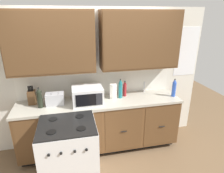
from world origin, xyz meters
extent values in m
plane|color=brown|center=(0.00, 0.00, 0.00)|extent=(8.00, 8.00, 0.00)
cube|color=silver|center=(0.00, 0.62, 1.21)|extent=(3.89, 0.05, 2.41)
cube|color=white|center=(0.00, 0.60, 1.14)|extent=(2.69, 0.01, 0.40)
cube|color=brown|center=(-0.70, 0.43, 1.90)|extent=(1.30, 0.34, 0.93)
cube|color=brown|center=(-0.70, 0.26, 1.90)|extent=(1.27, 0.01, 0.87)
cube|color=brown|center=(0.70, 0.43, 1.90)|extent=(1.30, 0.34, 0.93)
cube|color=brown|center=(0.70, 0.26, 1.90)|extent=(1.27, 0.01, 0.87)
cube|color=white|center=(1.70, 0.60, 1.64)|extent=(0.44, 0.01, 0.90)
cube|color=black|center=(0.00, 0.33, 0.05)|extent=(2.64, 0.48, 0.10)
cube|color=brown|center=(0.00, 0.30, 0.50)|extent=(2.69, 0.60, 0.80)
cube|color=brown|center=(-1.01, 0.00, 0.50)|extent=(0.62, 0.01, 0.73)
cube|color=black|center=(-1.01, -0.02, 0.49)|extent=(0.10, 0.01, 0.01)
cube|color=brown|center=(-0.34, 0.00, 0.50)|extent=(0.62, 0.01, 0.73)
cube|color=black|center=(-0.34, -0.02, 0.49)|extent=(0.10, 0.01, 0.01)
cube|color=brown|center=(0.34, 0.00, 0.50)|extent=(0.62, 0.01, 0.73)
cube|color=black|center=(0.34, -0.02, 0.49)|extent=(0.10, 0.01, 0.01)
cube|color=brown|center=(1.01, 0.00, 0.50)|extent=(0.62, 0.01, 0.73)
cube|color=black|center=(1.01, -0.02, 0.49)|extent=(0.10, 0.01, 0.01)
cube|color=#ADA899|center=(0.00, 0.30, 0.92)|extent=(2.72, 0.63, 0.04)
cube|color=#A8AAAF|center=(0.86, 0.33, 0.92)|extent=(0.56, 0.38, 0.02)
cube|color=white|center=(-0.55, -0.33, 0.46)|extent=(0.76, 0.66, 0.92)
cube|color=black|center=(-0.55, -0.33, 0.93)|extent=(0.74, 0.65, 0.02)
cylinder|color=black|center=(-0.73, -0.49, 0.94)|extent=(0.12, 0.12, 0.01)
cylinder|color=black|center=(-0.37, -0.49, 0.94)|extent=(0.12, 0.12, 0.01)
cylinder|color=black|center=(-0.73, -0.17, 0.94)|extent=(0.12, 0.12, 0.01)
cylinder|color=black|center=(-0.37, -0.17, 0.94)|extent=(0.12, 0.12, 0.01)
cylinder|color=black|center=(-0.77, -0.67, 0.75)|extent=(0.03, 0.02, 0.03)
cylinder|color=black|center=(-0.63, -0.67, 0.75)|extent=(0.03, 0.02, 0.03)
cylinder|color=black|center=(-0.47, -0.67, 0.75)|extent=(0.03, 0.02, 0.03)
cylinder|color=black|center=(-0.33, -0.67, 0.75)|extent=(0.03, 0.02, 0.03)
cube|color=white|center=(-0.21, 0.25, 1.08)|extent=(0.48, 0.36, 0.28)
cube|color=black|center=(-0.25, 0.06, 1.08)|extent=(0.31, 0.01, 0.19)
cube|color=#28282D|center=(-0.04, 0.06, 1.08)|extent=(0.10, 0.01, 0.19)
cube|color=#B7B7BC|center=(-0.72, 0.32, 1.03)|extent=(0.28, 0.18, 0.19)
cube|color=black|center=(-0.77, 0.32, 1.12)|extent=(0.02, 0.13, 0.01)
cube|color=black|center=(-0.67, 0.32, 1.12)|extent=(0.02, 0.13, 0.01)
cube|color=#52361E|center=(-1.08, 0.43, 1.05)|extent=(0.11, 0.14, 0.22)
cylinder|color=black|center=(-1.11, 0.42, 1.20)|extent=(0.02, 0.02, 0.09)
cylinder|color=black|center=(-1.09, 0.42, 1.20)|extent=(0.02, 0.02, 0.09)
cylinder|color=black|center=(-1.07, 0.42, 1.20)|extent=(0.02, 0.02, 0.09)
cylinder|color=black|center=(-1.05, 0.42, 1.20)|extent=(0.02, 0.02, 0.09)
cylinder|color=#B2B5BA|center=(0.86, 0.51, 1.04)|extent=(0.02, 0.02, 0.20)
cylinder|color=white|center=(0.24, 0.36, 1.07)|extent=(0.12, 0.12, 0.26)
cylinder|color=maroon|center=(0.46, 0.41, 1.05)|extent=(0.06, 0.06, 0.22)
cone|color=maroon|center=(0.46, 0.41, 1.18)|extent=(0.06, 0.06, 0.05)
cylinder|color=black|center=(0.46, 0.41, 1.20)|extent=(0.02, 0.02, 0.02)
cylinder|color=#1E707A|center=(0.37, 0.35, 1.07)|extent=(0.06, 0.06, 0.27)
cone|color=#1E707A|center=(0.37, 0.35, 1.24)|extent=(0.06, 0.06, 0.07)
cylinder|color=black|center=(0.37, 0.35, 1.27)|extent=(0.02, 0.02, 0.02)
cylinder|color=blue|center=(1.29, 0.21, 1.06)|extent=(0.07, 0.07, 0.25)
cone|color=blue|center=(1.29, 0.21, 1.22)|extent=(0.06, 0.06, 0.06)
cylinder|color=black|center=(1.29, 0.21, 1.25)|extent=(0.02, 0.02, 0.02)
cylinder|color=black|center=(-0.94, 0.26, 1.07)|extent=(0.08, 0.08, 0.26)
cone|color=black|center=(-0.94, 0.26, 1.23)|extent=(0.07, 0.07, 0.07)
cylinder|color=black|center=(-0.94, 0.26, 1.26)|extent=(0.03, 0.03, 0.02)
camera|label=1|loc=(-0.45, -2.62, 2.29)|focal=31.03mm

